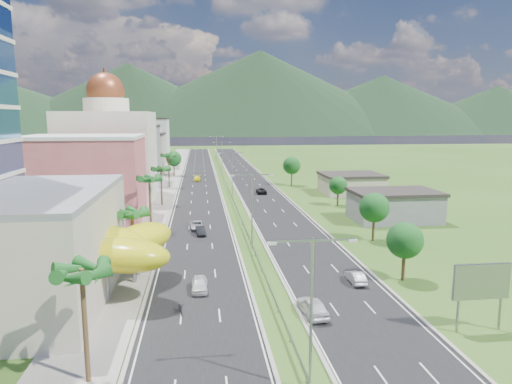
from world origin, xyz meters
name	(u,v)px	position (x,y,z in m)	size (l,w,h in m)	color
ground	(261,272)	(0.00, 0.00, 0.00)	(500.00, 500.00, 0.00)	#2D5119
road_left	(199,178)	(-7.50, 90.00, 0.02)	(11.00, 260.00, 0.04)	black
road_right	(247,177)	(7.50, 90.00, 0.02)	(11.00, 260.00, 0.04)	black
sidewalk_left	(169,178)	(-17.00, 90.00, 0.06)	(7.00, 260.00, 0.12)	gray
median_guardrail	(226,183)	(0.00, 71.99, 0.62)	(0.10, 216.06, 0.76)	gray
streetlight_median_a	(311,299)	(0.00, -25.00, 6.75)	(6.04, 0.25, 11.00)	gray
streetlight_median_b	(252,203)	(0.00, 10.00, 6.75)	(6.04, 0.25, 11.00)	gray
streetlight_median_c	(232,171)	(0.00, 50.00, 6.75)	(6.04, 0.25, 11.00)	gray
streetlight_median_d	(222,155)	(0.00, 95.00, 6.75)	(6.04, 0.25, 11.00)	gray
streetlight_median_e	(217,146)	(0.00, 140.00, 6.75)	(6.04, 0.25, 11.00)	gray
lime_canopy	(82,247)	(-20.00, -4.00, 4.99)	(18.00, 15.00, 7.40)	gold
pink_shophouse	(85,180)	(-28.00, 32.00, 7.50)	(20.00, 15.00, 15.00)	#BF4E60
domed_building	(109,150)	(-28.00, 55.00, 11.35)	(20.00, 20.00, 28.70)	beige
midrise_grey	(130,155)	(-27.00, 80.00, 8.00)	(16.00, 15.00, 16.00)	slate
midrise_beige	(140,154)	(-27.00, 102.00, 6.50)	(16.00, 15.00, 13.00)	#AEA38F
midrise_white	(147,143)	(-27.00, 125.00, 9.00)	(16.00, 15.00, 18.00)	silver
billboard	(481,284)	(17.00, -18.00, 4.42)	(5.20, 0.35, 6.20)	gray
shed_near	(394,207)	(28.00, 25.00, 2.50)	(15.00, 10.00, 5.00)	slate
shed_far	(351,185)	(30.00, 55.00, 2.20)	(14.00, 12.00, 4.40)	#AEA38F
palm_tree_a	(82,275)	(-15.50, -22.00, 8.02)	(3.60, 3.60, 9.10)	#47301C
palm_tree_b	(132,215)	(-15.50, 2.00, 7.06)	(3.60, 3.60, 8.10)	#47301C
palm_tree_c	(149,181)	(-15.50, 22.00, 8.50)	(3.60, 3.60, 9.60)	#47301C
palm_tree_d	(161,171)	(-15.50, 45.00, 7.54)	(3.60, 3.60, 8.60)	#47301C
palm_tree_e	(168,157)	(-15.50, 70.00, 8.31)	(3.60, 3.60, 9.40)	#47301C
leafy_tree_lfar	(174,159)	(-15.50, 95.00, 5.58)	(4.90, 4.90, 8.05)	#47301C
leafy_tree_ra	(405,241)	(16.00, -5.00, 4.78)	(4.20, 4.20, 6.90)	#47301C
leafy_tree_rb	(374,208)	(19.00, 12.00, 5.18)	(4.55, 4.55, 7.47)	#47301C
leafy_tree_rc	(338,186)	(22.00, 40.00, 4.37)	(3.85, 3.85, 6.33)	#47301C
leafy_tree_rd	(292,166)	(18.00, 70.00, 5.58)	(4.90, 4.90, 8.05)	#47301C
mountain_ridge	(260,134)	(60.00, 450.00, 0.00)	(860.00, 140.00, 90.00)	black
car_white_near_left	(200,284)	(-7.55, -5.40, 0.77)	(1.71, 4.26, 1.45)	silver
car_dark_left	(200,231)	(-7.36, 18.77, 0.70)	(1.40, 4.03, 1.33)	black
car_silver_mid_left	(197,225)	(-8.00, 22.69, 0.70)	(2.20, 4.77, 1.32)	#B5B7BD
car_yellow_far_left	(197,178)	(-8.12, 82.39, 0.77)	(2.06, 5.06, 1.47)	yellow
car_white_near_right	(312,306)	(3.20, -12.97, 0.89)	(2.01, 4.98, 1.70)	silver
car_silver_right	(356,277)	(10.21, -5.21, 0.71)	(1.41, 4.04, 1.33)	#B1B4B9
car_dark_far_right	(261,191)	(7.77, 57.34, 0.73)	(2.30, 4.98, 1.38)	black
motorcycle	(180,306)	(-9.40, -10.98, 0.73)	(0.65, 2.14, 1.37)	black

